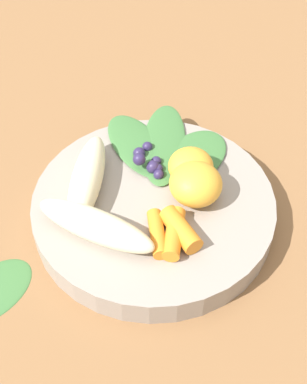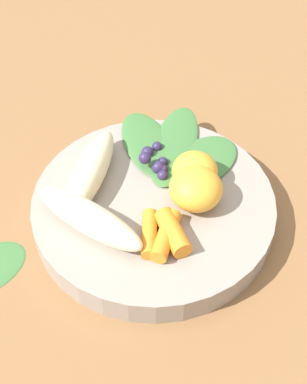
{
  "view_description": "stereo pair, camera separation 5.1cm",
  "coord_description": "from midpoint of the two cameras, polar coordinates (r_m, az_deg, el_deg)",
  "views": [
    {
      "loc": [
        0.12,
        0.32,
        0.42
      ],
      "look_at": [
        0.0,
        0.0,
        0.04
      ],
      "focal_mm": 47.84,
      "sensor_mm": 36.0,
      "label": 1
    },
    {
      "loc": [
        0.07,
        0.34,
        0.42
      ],
      "look_at": [
        0.0,
        0.0,
        0.04
      ],
      "focal_mm": 47.84,
      "sensor_mm": 36.0,
      "label": 2
    }
  ],
  "objects": [
    {
      "name": "bowl",
      "position": [
        0.53,
        -2.76,
        -1.94
      ],
      "size": [
        0.25,
        0.25,
        0.03
      ],
      "primitive_type": "cylinder",
      "color": "gray",
      "rests_on": "ground_plane"
    },
    {
      "name": "kale_leaf_left",
      "position": [
        0.56,
        1.86,
        3.82
      ],
      "size": [
        0.11,
        0.11,
        0.01
      ],
      "primitive_type": "ellipsoid",
      "rotation": [
        0.0,
        0.0,
        10.02
      ],
      "color": "#3D7038",
      "rests_on": "bowl"
    },
    {
      "name": "banana_peeled_left",
      "position": [
        0.49,
        -9.53,
        -3.87
      ],
      "size": [
        0.11,
        0.11,
        0.03
      ],
      "primitive_type": "ellipsoid",
      "rotation": [
        0.0,
        0.0,
        8.6
      ],
      "color": "beige",
      "rests_on": "bowl"
    },
    {
      "name": "carrot_mid_left",
      "position": [
        0.48,
        -0.97,
        -4.9
      ],
      "size": [
        0.04,
        0.06,
        0.02
      ],
      "primitive_type": "cylinder",
      "rotation": [
        0.0,
        1.57,
        7.34
      ],
      "color": "orange",
      "rests_on": "bowl"
    },
    {
      "name": "carrot_mid_right",
      "position": [
        0.48,
        0.01,
        -4.39
      ],
      "size": [
        0.03,
        0.05,
        0.02
      ],
      "primitive_type": "cylinder",
      "rotation": [
        0.0,
        1.57,
        8.02
      ],
      "color": "orange",
      "rests_on": "bowl"
    },
    {
      "name": "banana_peeled_right",
      "position": [
        0.53,
        -10.21,
        1.35
      ],
      "size": [
        0.08,
        0.12,
        0.03
      ],
      "primitive_type": "ellipsoid",
      "rotation": [
        0.0,
        0.0,
        7.39
      ],
      "color": "beige",
      "rests_on": "bowl"
    },
    {
      "name": "kale_leaf_rear",
      "position": [
        0.58,
        -4.36,
        5.12
      ],
      "size": [
        0.07,
        0.12,
        0.01
      ],
      "primitive_type": "ellipsoid",
      "rotation": [
        0.0,
        0.0,
        11.11
      ],
      "color": "#3D7038",
      "rests_on": "bowl"
    },
    {
      "name": "orange_segment_far",
      "position": [
        0.51,
        1.85,
        0.74
      ],
      "size": [
        0.05,
        0.05,
        0.04
      ],
      "primitive_type": "ellipsoid",
      "color": "#F4A833",
      "rests_on": "bowl"
    },
    {
      "name": "orange_segment_near",
      "position": [
        0.53,
        1.41,
        2.72
      ],
      "size": [
        0.05,
        0.05,
        0.04
      ],
      "primitive_type": "ellipsoid",
      "color": "#F4A833",
      "rests_on": "bowl"
    },
    {
      "name": "carrot_front",
      "position": [
        0.48,
        -2.63,
        -4.83
      ],
      "size": [
        0.03,
        0.05,
        0.01
      ],
      "primitive_type": "cylinder",
      "rotation": [
        0.0,
        1.57,
        7.62
      ],
      "color": "orange",
      "rests_on": "bowl"
    },
    {
      "name": "ground_plane",
      "position": [
        0.55,
        -2.7,
        -2.94
      ],
      "size": [
        2.4,
        2.4,
        0.0
      ],
      "primitive_type": "plane",
      "color": "brown"
    },
    {
      "name": "kale_leaf_right",
      "position": [
        0.58,
        -1.39,
        5.37
      ],
      "size": [
        0.1,
        0.14,
        0.01
      ],
      "primitive_type": "ellipsoid",
      "rotation": [
        0.0,
        0.0,
        10.56
      ],
      "color": "#3D7038",
      "rests_on": "bowl"
    },
    {
      "name": "blueberry_pile",
      "position": [
        0.55,
        -3.32,
        3.34
      ],
      "size": [
        0.04,
        0.06,
        0.02
      ],
      "color": "#2D234C",
      "rests_on": "bowl"
    }
  ]
}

